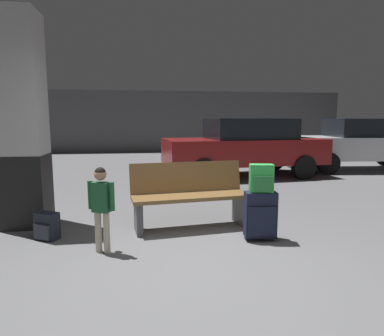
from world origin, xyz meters
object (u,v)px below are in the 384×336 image
at_px(structural_pillar, 22,122).
at_px(backpack_bright, 261,179).
at_px(bench, 190,195).
at_px(child, 101,201).
at_px(suitcase, 260,215).
at_px(parked_car_side, 362,143).
at_px(parked_car_near, 245,146).
at_px(backpack_dark_floor, 47,226).

relative_size(structural_pillar, backpack_bright, 8.54).
distance_m(bench, child, 1.36).
height_order(suitcase, parked_car_side, parked_car_side).
bearing_deg(suitcase, backpack_bright, -149.37).
bearing_deg(structural_pillar, child, -45.53).
distance_m(backpack_bright, parked_car_near, 4.88).
distance_m(suitcase, backpack_bright, 0.45).
relative_size(parked_car_side, parked_car_near, 1.00).
bearing_deg(backpack_dark_floor, suitcase, -8.42).
distance_m(bench, parked_car_near, 4.55).
bearing_deg(structural_pillar, parked_car_near, 40.97).
height_order(structural_pillar, suitcase, structural_pillar).
height_order(structural_pillar, parked_car_near, structural_pillar).
distance_m(bench, parked_car_side, 7.46).
height_order(suitcase, backpack_bright, backpack_bright).
height_order(structural_pillar, child, structural_pillar).
distance_m(structural_pillar, backpack_bright, 3.27).
height_order(backpack_bright, parked_car_side, parked_car_side).
bearing_deg(child, backpack_bright, 4.32).
bearing_deg(bench, structural_pillar, 170.40).
bearing_deg(suitcase, parked_car_side, 47.09).
distance_m(suitcase, backpack_dark_floor, 2.65).
distance_m(structural_pillar, suitcase, 3.40).
distance_m(bench, backpack_bright, 1.08).
bearing_deg(child, backpack_dark_floor, 144.35).
relative_size(structural_pillar, child, 3.01).
xyz_separation_m(structural_pillar, suitcase, (3.03, -1.04, -1.12)).
bearing_deg(suitcase, structural_pillar, 161.14).
distance_m(backpack_dark_floor, parked_car_side, 9.11).
distance_m(backpack_bright, parked_car_side, 7.33).
relative_size(structural_pillar, suitcase, 4.81).
height_order(structural_pillar, bench, structural_pillar).
distance_m(bench, suitcase, 1.03).
xyz_separation_m(backpack_bright, child, (-1.88, -0.14, -0.18)).
height_order(suitcase, parked_car_near, parked_car_near).
xyz_separation_m(structural_pillar, backpack_dark_floor, (0.42, -0.65, -1.27)).
distance_m(child, parked_car_side, 8.80).
relative_size(backpack_bright, child, 0.35).
xyz_separation_m(structural_pillar, bench, (2.25, -0.38, -1.00)).
relative_size(backpack_bright, backpack_dark_floor, 1.00).
xyz_separation_m(bench, child, (-1.09, -0.80, 0.15)).
height_order(structural_pillar, backpack_bright, structural_pillar).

